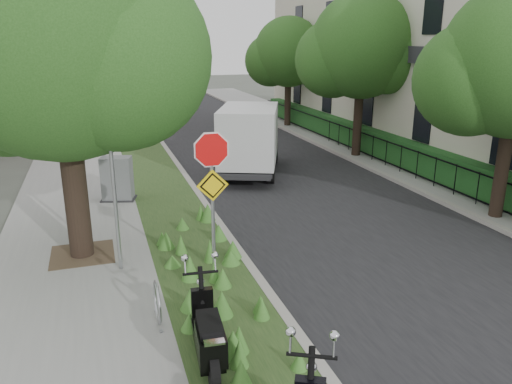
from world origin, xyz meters
The scene contains 19 objects.
ground centered at (0.00, 0.00, 0.00)m, with size 120.00×120.00×0.00m, color #4C5147.
sidewalk_near centered at (-4.25, 10.00, 0.06)m, with size 3.50×60.00×0.12m, color gray.
verge centered at (-1.50, 10.00, 0.06)m, with size 2.00×60.00×0.12m, color #23411C.
kerb_near centered at (-0.50, 10.00, 0.07)m, with size 0.20×60.00×0.13m, color #9E9991.
road centered at (3.00, 10.00, 0.01)m, with size 7.00×60.00×0.01m, color black.
kerb_far centered at (6.50, 10.00, 0.07)m, with size 0.20×60.00×0.13m, color #9E9991.
footpath_far centered at (8.20, 10.00, 0.06)m, with size 3.20×60.00×0.12m, color gray.
street_tree_main centered at (-4.08, 2.86, 4.80)m, with size 6.21×5.54×7.66m.
bare_post centered at (-3.20, 1.80, 2.12)m, with size 0.08×0.08×4.00m.
bike_hoop centered at (-2.70, -0.60, 0.50)m, with size 0.06×0.78×0.77m.
sign_assembly centered at (-1.40, 0.58, 2.33)m, with size 0.94×0.08×3.22m.
fence_far centered at (7.20, 10.00, 0.67)m, with size 0.04×24.00×1.00m.
hedge_far centered at (7.90, 10.00, 0.67)m, with size 1.00×24.00×1.10m, color #174018.
terrace_houses centered at (11.49, 10.00, 4.16)m, with size 7.40×26.40×8.20m.
far_tree_b centered at (6.94, 10.05, 4.37)m, with size 4.83×4.31×6.56m.
far_tree_c centered at (6.94, 18.04, 3.95)m, with size 4.37×3.89×5.93m.
scooter_near centered at (-2.13, -2.13, 0.56)m, with size 0.50×1.93×0.92m.
box_truck centered at (1.95, 8.92, 1.42)m, with size 3.50×5.13×2.17m.
utility_cabinet centered at (-2.97, 6.77, 0.76)m, with size 1.14×0.91×1.34m.
Camera 1 is at (-3.44, -8.46, 4.89)m, focal length 35.00 mm.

